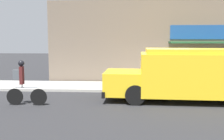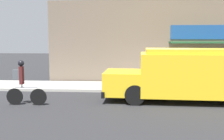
% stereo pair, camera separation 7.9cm
% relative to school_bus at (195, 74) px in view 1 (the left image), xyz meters
% --- Properties ---
extents(ground_plane, '(70.00, 70.00, 0.00)m').
position_rel_school_bus_xyz_m(ground_plane, '(-1.01, 1.49, -1.11)').
color(ground_plane, '#2B2B2D').
extents(sidewalk, '(28.00, 2.52, 0.13)m').
position_rel_school_bus_xyz_m(sidewalk, '(-1.01, 2.75, -1.05)').
color(sidewalk, '#ADAAA3').
rests_on(sidewalk, ground_plane).
extents(storefront, '(12.55, 0.97, 4.69)m').
position_rel_school_bus_xyz_m(storefront, '(-0.94, 4.18, 1.24)').
color(storefront, '#756656').
rests_on(storefront, ground_plane).
extents(school_bus, '(6.74, 2.76, 2.13)m').
position_rel_school_bus_xyz_m(school_bus, '(0.00, 0.00, 0.00)').
color(school_bus, yellow).
rests_on(school_bus, ground_plane).
extents(cyclist, '(1.57, 0.23, 1.72)m').
position_rel_school_bus_xyz_m(cyclist, '(-6.69, -1.11, -0.25)').
color(cyclist, black).
rests_on(cyclist, ground_plane).
extents(trash_bin, '(0.64, 0.64, 0.92)m').
position_rel_school_bus_xyz_m(trash_bin, '(1.69, 3.54, -0.53)').
color(trash_bin, slate).
rests_on(trash_bin, sidewalk).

